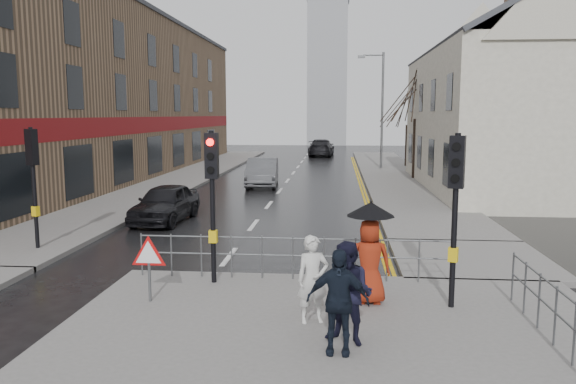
% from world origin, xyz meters
% --- Properties ---
extents(ground, '(120.00, 120.00, 0.00)m').
position_xyz_m(ground, '(0.00, 0.00, 0.00)').
color(ground, black).
rests_on(ground, ground).
extents(near_pavement, '(10.00, 9.00, 0.14)m').
position_xyz_m(near_pavement, '(3.00, -3.50, 0.07)').
color(near_pavement, '#605E5B').
rests_on(near_pavement, ground).
extents(left_pavement, '(4.00, 44.00, 0.14)m').
position_xyz_m(left_pavement, '(-6.50, 23.00, 0.07)').
color(left_pavement, '#605E5B').
rests_on(left_pavement, ground).
extents(right_pavement, '(4.00, 40.00, 0.14)m').
position_xyz_m(right_pavement, '(6.50, 25.00, 0.07)').
color(right_pavement, '#605E5B').
rests_on(right_pavement, ground).
extents(pavement_bridge_right, '(4.00, 4.20, 0.14)m').
position_xyz_m(pavement_bridge_right, '(6.50, 3.00, 0.07)').
color(pavement_bridge_right, '#605E5B').
rests_on(pavement_bridge_right, ground).
extents(building_left_terrace, '(8.00, 42.00, 10.00)m').
position_xyz_m(building_left_terrace, '(-12.00, 22.00, 5.00)').
color(building_left_terrace, '#8C6D50').
rests_on(building_left_terrace, ground).
extents(building_right_cream, '(9.00, 16.40, 10.10)m').
position_xyz_m(building_right_cream, '(12.00, 18.00, 4.78)').
color(building_right_cream, beige).
rests_on(building_right_cream, ground).
extents(church_tower, '(5.00, 5.00, 18.00)m').
position_xyz_m(church_tower, '(1.50, 62.00, 9.00)').
color(church_tower, '#919499').
rests_on(church_tower, ground).
extents(traffic_signal_near_left, '(0.28, 0.27, 3.40)m').
position_xyz_m(traffic_signal_near_left, '(0.20, 0.20, 2.46)').
color(traffic_signal_near_left, black).
rests_on(traffic_signal_near_left, near_pavement).
extents(traffic_signal_near_right, '(0.34, 0.33, 3.40)m').
position_xyz_m(traffic_signal_near_right, '(5.20, -1.00, 2.46)').
color(traffic_signal_near_right, black).
rests_on(traffic_signal_near_right, near_pavement).
extents(traffic_signal_far_left, '(0.34, 0.33, 3.40)m').
position_xyz_m(traffic_signal_far_left, '(-5.50, 3.00, 2.46)').
color(traffic_signal_far_left, black).
rests_on(traffic_signal_far_left, left_pavement).
extents(guard_railing_front, '(7.14, 0.04, 1.00)m').
position_xyz_m(guard_railing_front, '(1.95, 0.60, 0.86)').
color(guard_railing_front, '#595B5E').
rests_on(guard_railing_front, near_pavement).
extents(guard_railing_side, '(0.04, 4.54, 1.00)m').
position_xyz_m(guard_railing_side, '(6.50, -2.75, 0.84)').
color(guard_railing_side, '#595B5E').
rests_on(guard_railing_side, near_pavement).
extents(warning_sign, '(0.80, 0.07, 1.35)m').
position_xyz_m(warning_sign, '(-0.80, -1.21, 1.04)').
color(warning_sign, '#595B5E').
rests_on(warning_sign, near_pavement).
extents(street_lamp, '(1.83, 0.25, 8.00)m').
position_xyz_m(street_lamp, '(5.82, 28.00, 4.71)').
color(street_lamp, '#595B5E').
rests_on(street_lamp, right_pavement).
extents(tree_near, '(2.40, 2.40, 6.58)m').
position_xyz_m(tree_near, '(7.50, 22.00, 5.14)').
color(tree_near, black).
rests_on(tree_near, right_pavement).
extents(tree_far, '(2.40, 2.40, 5.64)m').
position_xyz_m(tree_far, '(8.00, 30.00, 4.42)').
color(tree_far, black).
rests_on(tree_far, right_pavement).
extents(pedestrian_a, '(0.67, 0.54, 1.60)m').
position_xyz_m(pedestrian_a, '(2.52, -2.06, 0.94)').
color(pedestrian_a, silver).
rests_on(pedestrian_a, near_pavement).
extents(pedestrian_b, '(1.03, 0.94, 1.71)m').
position_xyz_m(pedestrian_b, '(3.15, -2.97, 0.99)').
color(pedestrian_b, black).
rests_on(pedestrian_b, near_pavement).
extents(pedestrian_with_umbrella, '(0.96, 0.96, 2.05)m').
position_xyz_m(pedestrian_with_umbrella, '(3.60, -0.91, 1.26)').
color(pedestrian_with_umbrella, maroon).
rests_on(pedestrian_with_umbrella, near_pavement).
extents(pedestrian_d, '(1.01, 0.46, 1.68)m').
position_xyz_m(pedestrian_d, '(2.97, -3.34, 0.98)').
color(pedestrian_d, black).
rests_on(pedestrian_d, near_pavement).
extents(car_parked, '(1.89, 4.12, 1.37)m').
position_xyz_m(car_parked, '(-3.30, 7.85, 0.69)').
color(car_parked, black).
rests_on(car_parked, ground).
extents(car_mid, '(1.96, 4.74, 1.53)m').
position_xyz_m(car_mid, '(-1.15, 18.39, 0.76)').
color(car_mid, '#4D4F53').
rests_on(car_mid, ground).
extents(car_far, '(2.46, 5.59, 1.60)m').
position_xyz_m(car_far, '(1.40, 41.10, 0.80)').
color(car_far, black).
rests_on(car_far, ground).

